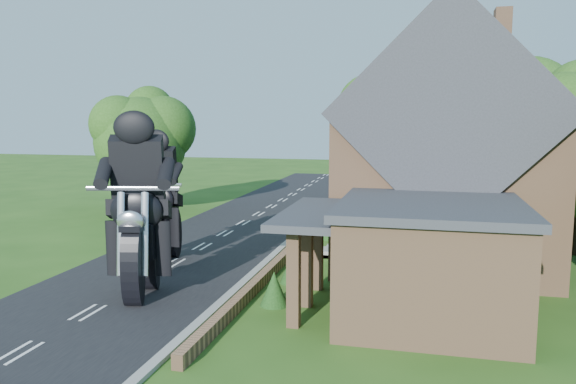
% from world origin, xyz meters
% --- Properties ---
extents(ground, '(120.00, 120.00, 0.00)m').
position_xyz_m(ground, '(0.00, 0.00, 0.00)').
color(ground, '#274D15').
rests_on(ground, ground).
extents(road, '(7.00, 80.00, 0.02)m').
position_xyz_m(road, '(0.00, 0.00, 0.01)').
color(road, black).
rests_on(road, ground).
extents(kerb, '(0.30, 80.00, 0.12)m').
position_xyz_m(kerb, '(3.65, 0.00, 0.06)').
color(kerb, gray).
rests_on(kerb, ground).
extents(garden_wall, '(0.30, 22.00, 0.40)m').
position_xyz_m(garden_wall, '(4.30, 5.00, 0.20)').
color(garden_wall, '#956C4C').
rests_on(garden_wall, ground).
extents(house, '(9.54, 8.64, 10.24)m').
position_xyz_m(house, '(10.49, 6.00, 4.34)').
color(house, '#956C4C').
rests_on(house, ground).
extents(annex, '(7.05, 5.94, 3.44)m').
position_xyz_m(annex, '(9.87, -0.80, 1.77)').
color(annex, '#956C4C').
rests_on(annex, ground).
extents(tree_behind_house, '(7.81, 7.20, 10.08)m').
position_xyz_m(tree_behind_house, '(14.18, 16.14, 6.23)').
color(tree_behind_house, black).
rests_on(tree_behind_house, ground).
extents(tree_behind_left, '(6.94, 6.40, 9.16)m').
position_xyz_m(tree_behind_left, '(8.16, 17.13, 5.73)').
color(tree_behind_left, black).
rests_on(tree_behind_left, ground).
extents(tree_far_road, '(6.08, 5.60, 7.84)m').
position_xyz_m(tree_far_road, '(-6.86, 14.11, 4.84)').
color(tree_far_road, black).
rests_on(tree_far_road, ground).
extents(shrub_a, '(0.90, 0.90, 1.10)m').
position_xyz_m(shrub_a, '(5.30, -1.00, 0.55)').
color(shrub_a, '#143611').
rests_on(shrub_a, ground).
extents(shrub_b, '(0.90, 0.90, 1.10)m').
position_xyz_m(shrub_b, '(5.30, 1.50, 0.55)').
color(shrub_b, '#143611').
rests_on(shrub_b, ground).
extents(shrub_c, '(0.90, 0.90, 1.10)m').
position_xyz_m(shrub_c, '(5.30, 4.00, 0.55)').
color(shrub_c, '#143611').
rests_on(shrub_c, ground).
extents(shrub_d, '(0.90, 0.90, 1.10)m').
position_xyz_m(shrub_d, '(5.30, 9.00, 0.55)').
color(shrub_d, '#143611').
rests_on(shrub_d, ground).
extents(shrub_e, '(0.90, 0.90, 1.10)m').
position_xyz_m(shrub_e, '(5.30, 11.50, 0.55)').
color(shrub_e, '#143611').
rests_on(shrub_e, ground).
extents(shrub_f, '(0.90, 0.90, 1.10)m').
position_xyz_m(shrub_f, '(5.30, 14.00, 0.55)').
color(shrub_f, '#143611').
rests_on(shrub_f, ground).
extents(motorcycle_lead, '(0.89, 2.02, 1.82)m').
position_xyz_m(motorcycle_lead, '(0.88, -1.31, 0.91)').
color(motorcycle_lead, black).
rests_on(motorcycle_lead, ground).
extents(motorcycle_follow, '(0.63, 1.78, 1.62)m').
position_xyz_m(motorcycle_follow, '(-0.57, 3.13, 0.81)').
color(motorcycle_follow, black).
rests_on(motorcycle_follow, ground).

